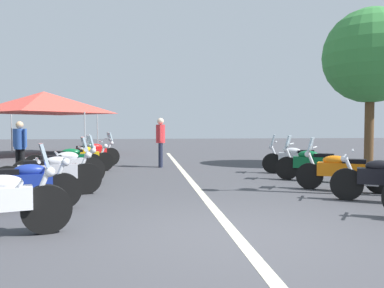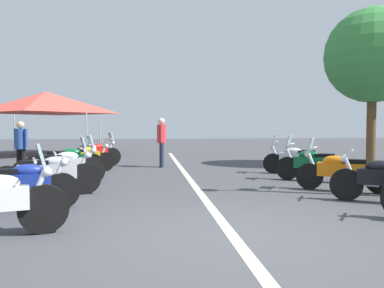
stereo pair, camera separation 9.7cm
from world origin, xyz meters
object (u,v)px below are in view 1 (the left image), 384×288
Objects in this scene: motorcycle_right_row_4 at (297,159)px; motorcycle_right_row_2 at (342,171)px; motorcycle_left_row_3 at (61,166)px; bystander_0 at (161,138)px; event_tent at (44,102)px; motorcycle_left_row_5 at (82,158)px; motorcycle_left_row_4 at (65,161)px; motorcycle_right_row_3 at (314,164)px; bystander_2 at (20,144)px; roadside_tree_1 at (371,56)px; motorcycle_left_row_6 at (91,154)px; motorcycle_left_row_1 at (20,185)px; motorcycle_left_row_2 at (50,173)px; traffic_cone_0 at (30,169)px.

motorcycle_right_row_2 is at bearing 108.66° from motorcycle_right_row_4.
motorcycle_right_row_4 is at bearing -9.15° from motorcycle_left_row_3.
bystander_0 reaches higher than motorcycle_right_row_4.
motorcycle_left_row_3 is 0.40× the size of event_tent.
motorcycle_left_row_5 is 0.97× the size of motorcycle_right_row_4.
motorcycle_left_row_4 is 1.15× the size of motorcycle_right_row_3.
roadside_tree_1 is (1.47, -11.62, 3.03)m from bystander_2.
motorcycle_left_row_3 is 4.50m from motorcycle_left_row_6.
event_tent is at bearing 97.74° from motorcycle_left_row_5.
motorcycle_left_row_2 reaches higher than motorcycle_left_row_1.
motorcycle_left_row_6 is at bearing -4.03° from motorcycle_right_row_3.
motorcycle_left_row_5 is 6.68m from motorcycle_right_row_4.
motorcycle_right_row_3 is (-4.40, -6.34, -0.01)m from motorcycle_left_row_6.
motorcycle_left_row_4 is 0.41× the size of event_tent.
event_tent is at bearing -137.36° from bystander_2.
motorcycle_left_row_2 is 11.66m from roadside_tree_1.
traffic_cone_0 is (2.63, 1.15, -0.18)m from motorcycle_left_row_2.
motorcycle_right_row_4 is at bearing 8.13° from motorcycle_left_row_2.
bystander_0 is at bearing -52.09° from traffic_cone_0.
motorcycle_left_row_2 reaches higher than motorcycle_right_row_4.
traffic_cone_0 is (1.13, 7.51, -0.17)m from motorcycle_right_row_3.
motorcycle_right_row_2 is 6.76m from bystander_0.
motorcycle_left_row_5 is (4.36, 0.03, -0.03)m from motorcycle_left_row_2.
motorcycle_left_row_3 is 1.31× the size of bystander_2.
motorcycle_left_row_4 is at bearing 75.36° from motorcycle_left_row_1.
motorcycle_left_row_4 reaches higher than motorcycle_right_row_4.
bystander_2 reaches higher than motorcycle_left_row_6.
motorcycle_left_row_2 is 2.84m from motorcycle_left_row_4.
roadside_tree_1 is (0.57, -10.01, 3.50)m from motorcycle_left_row_5.
bystander_2 is at bearing -170.26° from event_tent.
motorcycle_left_row_2 is 2.88m from traffic_cone_0.
bystander_0 is at bearing -140.24° from event_tent.
event_tent is (8.77, 1.50, 1.72)m from bystander_2.
traffic_cone_0 is at bearing -134.19° from motorcycle_left_row_6.
traffic_cone_0 is 0.11× the size of roadside_tree_1.
motorcycle_left_row_2 is 1.22× the size of bystander_0.
bystander_0 reaches higher than motorcycle_left_row_6.
motorcycle_left_row_4 is at bearing 19.38° from motorcycle_right_row_3.
motorcycle_left_row_3 reaches higher than traffic_cone_0.
event_tent is at bearing 82.88° from motorcycle_left_row_3.
motorcycle_right_row_3 reaches higher than motorcycle_left_row_1.
bystander_2 reaches higher than motorcycle_left_row_5.
event_tent is at bearing 11.77° from traffic_cone_0.
motorcycle_left_row_4 reaches higher than motorcycle_left_row_5.
motorcycle_left_row_3 is at bearing 18.63° from motorcycle_right_row_2.
event_tent is at bearing 86.31° from motorcycle_left_row_1.
traffic_cone_0 is 0.39× the size of bystander_2.
roadside_tree_1 reaches higher than motorcycle_left_row_6.
event_tent is (6.77, 5.63, 1.63)m from bystander_0.
roadside_tree_1 reaches higher than motorcycle_left_row_2.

